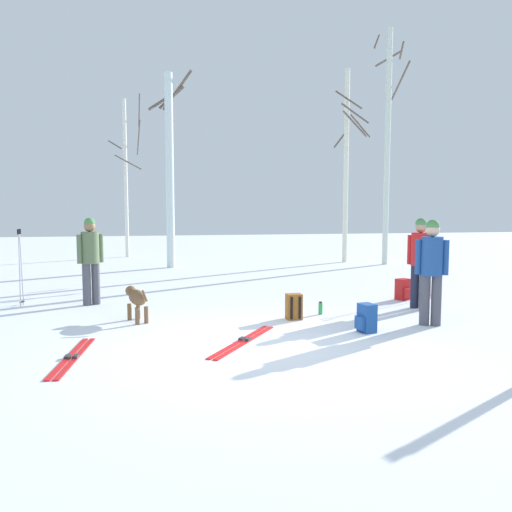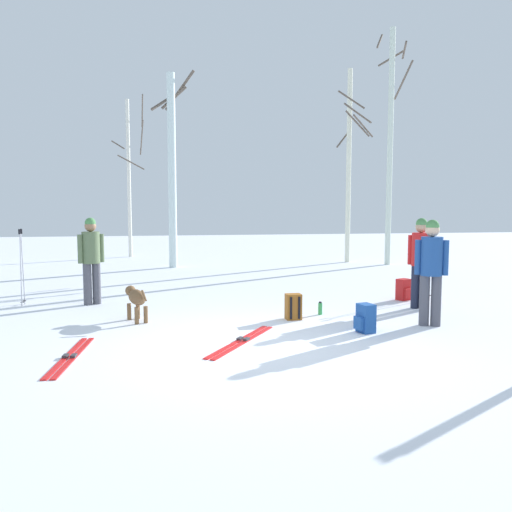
% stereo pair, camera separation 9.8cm
% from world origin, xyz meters
% --- Properties ---
extents(ground_plane, '(60.00, 60.00, 0.00)m').
position_xyz_m(ground_plane, '(0.00, 0.00, 0.00)').
color(ground_plane, white).
extents(person_0, '(0.48, 0.34, 1.72)m').
position_xyz_m(person_0, '(2.95, 0.85, 0.98)').
color(person_0, '#4C4C56').
rests_on(person_0, ground_plane).
extents(person_1, '(0.34, 0.45, 1.72)m').
position_xyz_m(person_1, '(3.48, 2.16, 0.98)').
color(person_1, '#1E2338').
rests_on(person_1, ground_plane).
extents(person_2, '(0.48, 0.34, 1.72)m').
position_xyz_m(person_2, '(-2.65, 3.80, 0.98)').
color(person_2, '#4C4C56').
rests_on(person_2, ground_plane).
extents(dog, '(0.42, 0.85, 0.57)m').
position_xyz_m(dog, '(-1.73, 2.11, 0.39)').
color(dog, brown).
rests_on(dog, ground_plane).
extents(ski_pair_lying_0, '(1.23, 1.69, 0.05)m').
position_xyz_m(ski_pair_lying_0, '(-0.20, 0.44, 0.01)').
color(ski_pair_lying_0, red).
rests_on(ski_pair_lying_0, ground_plane).
extents(ski_pair_lying_1, '(0.36, 1.81, 0.05)m').
position_xyz_m(ski_pair_lying_1, '(-2.46, 0.11, 0.01)').
color(ski_pair_lying_1, red).
rests_on(ski_pair_lying_1, ground_plane).
extents(ski_poles_0, '(0.07, 0.23, 1.43)m').
position_xyz_m(ski_poles_0, '(4.27, 3.17, 0.76)').
color(ski_poles_0, '#B2B2BC').
rests_on(ski_poles_0, ground_plane).
extents(ski_poles_1, '(0.07, 0.25, 1.50)m').
position_xyz_m(ski_poles_1, '(-3.98, 3.97, 0.80)').
color(ski_poles_1, '#B2B2BC').
rests_on(ski_poles_1, ground_plane).
extents(backpack_0, '(0.32, 0.34, 0.44)m').
position_xyz_m(backpack_0, '(3.63, 3.08, 0.21)').
color(backpack_0, red).
rests_on(backpack_0, ground_plane).
extents(backpack_1, '(0.26, 0.29, 0.44)m').
position_xyz_m(backpack_1, '(0.90, 1.73, 0.21)').
color(backpack_1, '#99591E').
rests_on(backpack_1, ground_plane).
extents(backpack_2, '(0.32, 0.30, 0.44)m').
position_xyz_m(backpack_2, '(1.75, 0.63, 0.21)').
color(backpack_2, '#1E4C99').
rests_on(backpack_2, ground_plane).
extents(water_bottle_0, '(0.07, 0.07, 0.23)m').
position_xyz_m(water_bottle_0, '(1.48, 2.01, 0.11)').
color(water_bottle_0, green).
rests_on(water_bottle_0, ground_plane).
extents(birch_tree_3, '(1.27, 1.26, 6.22)m').
position_xyz_m(birch_tree_3, '(-2.44, 13.98, 3.21)').
color(birch_tree_3, silver).
rests_on(birch_tree_3, ground_plane).
extents(birch_tree_4, '(1.44, 0.92, 6.31)m').
position_xyz_m(birch_tree_4, '(-0.89, 9.97, 3.23)').
color(birch_tree_4, silver).
rests_on(birch_tree_4, ground_plane).
extents(birch_tree_5, '(1.38, 1.25, 6.71)m').
position_xyz_m(birch_tree_5, '(5.24, 10.42, 3.50)').
color(birch_tree_5, '#EAEACD').
rests_on(birch_tree_5, ground_plane).
extents(birch_tree_6, '(1.19, 1.12, 7.80)m').
position_xyz_m(birch_tree_6, '(6.30, 9.45, 4.08)').
color(birch_tree_6, silver).
rests_on(birch_tree_6, ground_plane).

